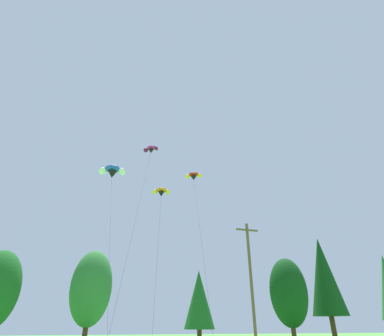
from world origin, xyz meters
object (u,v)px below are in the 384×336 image
at_px(parafoil_kite_low_blue_white, 112,171).
at_px(parafoil_kite_far_red_yellow, 194,176).
at_px(utility_pole, 251,283).
at_px(parafoil_kite_high_magenta, 151,150).
at_px(parafoil_kite_mid_orange, 161,192).

bearing_deg(parafoil_kite_low_blue_white, parafoil_kite_far_red_yellow, -15.75).
relative_size(utility_pole, parafoil_kite_low_blue_white, 0.55).
xyz_separation_m(parafoil_kite_high_magenta, parafoil_kite_far_red_yellow, (6.10, 0.73, -2.72)).
xyz_separation_m(utility_pole, parafoil_kite_mid_orange, (-7.09, 7.02, 10.60)).
height_order(utility_pole, parafoil_kite_low_blue_white, parafoil_kite_low_blue_white).
distance_m(utility_pole, parafoil_kite_mid_orange, 14.56).
distance_m(parafoil_kite_high_magenta, parafoil_kite_far_red_yellow, 6.71).
relative_size(parafoil_kite_mid_orange, parafoil_kite_low_blue_white, 0.76).
distance_m(parafoil_kite_far_red_yellow, parafoil_kite_low_blue_white, 11.01).
distance_m(utility_pole, parafoil_kite_low_blue_white, 23.76).
bearing_deg(utility_pole, parafoil_kite_mid_orange, 135.28).
relative_size(utility_pole, parafoil_kite_high_magenta, 0.51).
bearing_deg(parafoil_kite_high_magenta, parafoil_kite_mid_orange, -60.06).
xyz_separation_m(parafoil_kite_high_magenta, parafoil_kite_low_blue_white, (-4.48, 3.72, -2.07)).
bearing_deg(parafoil_kite_low_blue_white, parafoil_kite_high_magenta, -39.68).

